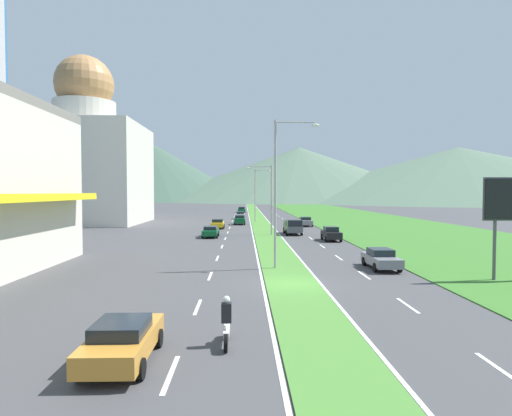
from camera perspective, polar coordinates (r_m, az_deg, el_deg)
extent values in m
plane|color=#424244|center=(26.04, 4.83, -10.13)|extent=(600.00, 600.00, 0.00)
cube|color=#477F33|center=(85.51, 0.33, -1.55)|extent=(3.20, 240.00, 0.06)
cube|color=#387028|center=(88.62, 13.76, -1.48)|extent=(24.00, 240.00, 0.06)
cube|color=silver|center=(14.19, -11.27, -20.81)|extent=(0.16, 2.80, 0.01)
cube|color=silver|center=(21.32, -7.76, -12.89)|extent=(0.16, 2.80, 0.01)
cube|color=silver|center=(28.69, -6.11, -8.97)|extent=(0.16, 2.80, 0.01)
cube|color=silver|center=(36.15, -5.16, -6.66)|extent=(0.16, 2.80, 0.01)
cube|color=silver|center=(43.66, -4.54, -5.14)|extent=(0.16, 2.80, 0.01)
cube|color=silver|center=(51.19, -4.10, -4.06)|extent=(0.16, 2.80, 0.01)
cube|color=silver|center=(58.74, -3.78, -3.26)|extent=(0.16, 2.80, 0.01)
cube|color=silver|center=(66.30, -3.53, -2.65)|extent=(0.16, 2.80, 0.01)
cube|color=silver|center=(73.87, -3.33, -2.16)|extent=(0.16, 2.80, 0.01)
cube|color=silver|center=(81.44, -3.17, -1.76)|extent=(0.16, 2.80, 0.01)
cube|color=silver|center=(89.01, -3.03, -1.42)|extent=(0.16, 2.80, 0.01)
cube|color=silver|center=(96.59, -2.92, -1.15)|extent=(0.16, 2.80, 0.01)
cube|color=silver|center=(104.17, -2.82, -0.91)|extent=(0.16, 2.80, 0.01)
cube|color=silver|center=(111.75, -2.74, -0.70)|extent=(0.16, 2.80, 0.01)
cube|color=silver|center=(16.12, 29.77, -18.18)|extent=(0.16, 2.80, 0.01)
cube|color=silver|center=(22.65, 19.50, -12.10)|extent=(0.16, 2.80, 0.01)
cube|color=silver|center=(29.69, 14.16, -8.65)|extent=(0.16, 2.80, 0.01)
cube|color=silver|center=(36.95, 10.94, -6.50)|extent=(0.16, 2.80, 0.01)
cube|color=silver|center=(44.32, 8.80, -5.05)|extent=(0.16, 2.80, 0.01)
cube|color=silver|center=(51.76, 7.28, -4.01)|extent=(0.16, 2.80, 0.01)
cube|color=silver|center=(59.24, 6.15, -3.23)|extent=(0.16, 2.80, 0.01)
cube|color=silver|center=(66.74, 5.27, -2.62)|extent=(0.16, 2.80, 0.01)
cube|color=silver|center=(74.26, 4.57, -2.14)|extent=(0.16, 2.80, 0.01)
cube|color=silver|center=(81.80, 4.00, -1.74)|extent=(0.16, 2.80, 0.01)
cube|color=silver|center=(89.34, 3.52, -1.41)|extent=(0.16, 2.80, 0.01)
cube|color=silver|center=(96.89, 3.12, -1.14)|extent=(0.16, 2.80, 0.01)
cube|color=silver|center=(104.45, 2.78, -0.90)|extent=(0.16, 2.80, 0.01)
cube|color=silver|center=(112.01, 2.48, -0.69)|extent=(0.16, 2.80, 0.01)
cube|color=silver|center=(85.47, -0.85, -1.57)|extent=(0.16, 240.00, 0.01)
cube|color=silver|center=(85.59, 1.50, -1.57)|extent=(0.16, 240.00, 0.01)
cube|color=yellow|center=(29.18, -30.19, 1.02)|extent=(2.82, 22.47, 0.66)
cube|color=beige|center=(81.74, -21.69, 4.19)|extent=(19.79, 19.79, 17.34)
cylinder|color=beige|center=(82.84, -21.79, 11.59)|extent=(10.55, 10.55, 4.02)
sphere|color=#B27F4C|center=(83.82, -21.84, 14.97)|extent=(10.04, 10.04, 10.04)
cube|color=beige|center=(106.24, -19.78, 3.98)|extent=(13.39, 13.39, 18.37)
cone|color=#3D5647|center=(286.42, -14.12, 4.78)|extent=(135.65, 135.65, 38.13)
cone|color=#516B56|center=(286.96, 5.74, 4.54)|extent=(194.04, 194.04, 35.22)
cone|color=#516B56|center=(287.90, 25.23, 4.09)|extent=(239.89, 239.89, 32.70)
cylinder|color=#99999E|center=(30.74, 2.57, 1.77)|extent=(0.18, 0.18, 10.67)
cylinder|color=#99999E|center=(31.30, 5.26, 11.30)|extent=(2.88, 0.15, 0.10)
ellipsoid|color=silver|center=(31.49, 7.91, 10.86)|extent=(0.56, 0.28, 0.20)
cylinder|color=#99999E|center=(54.74, 2.07, 1.01)|extent=(0.18, 0.18, 8.92)
cylinder|color=#99999E|center=(54.88, 0.54, 5.52)|extent=(2.91, 0.36, 0.10)
ellipsoid|color=silver|center=(54.96, -0.98, 5.31)|extent=(0.56, 0.28, 0.20)
cylinder|color=#99999E|center=(78.60, -0.13, 1.63)|extent=(0.18, 0.18, 9.68)
cylinder|color=#99999E|center=(78.64, 0.86, 5.05)|extent=(2.70, 0.31, 0.10)
ellipsoid|color=silver|center=(78.59, 1.85, 4.91)|extent=(0.56, 0.28, 0.20)
cylinder|color=#4C4C51|center=(30.63, 29.10, -4.89)|extent=(0.20, 0.20, 3.85)
cube|color=#0C5128|center=(52.98, -6.04, -3.19)|extent=(1.77, 4.74, 0.61)
cube|color=black|center=(52.74, -6.06, -2.65)|extent=(1.52, 2.09, 0.43)
cylinder|color=black|center=(54.53, -6.81, -3.36)|extent=(0.22, 0.64, 0.64)
cylinder|color=black|center=(54.41, -5.03, -3.37)|extent=(0.22, 0.64, 0.64)
cylinder|color=black|center=(51.62, -7.11, -3.67)|extent=(0.22, 0.64, 0.64)
cylinder|color=black|center=(51.49, -5.23, -3.68)|extent=(0.22, 0.64, 0.64)
cube|color=slate|center=(69.77, 6.57, -1.88)|extent=(1.89, 4.14, 0.68)
cube|color=black|center=(69.89, 6.56, -1.39)|extent=(1.63, 1.82, 0.51)
cylinder|color=black|center=(68.66, 7.48, -2.23)|extent=(0.22, 0.64, 0.64)
cylinder|color=black|center=(68.40, 5.97, -2.24)|extent=(0.22, 0.64, 0.64)
cylinder|color=black|center=(71.19, 7.15, -2.08)|extent=(0.22, 0.64, 0.64)
cylinder|color=black|center=(70.94, 5.70, -2.09)|extent=(0.22, 0.64, 0.64)
cube|color=#B2B2B7|center=(88.65, -2.10, -1.01)|extent=(1.73, 4.17, 0.69)
cube|color=black|center=(88.45, -2.10, -0.63)|extent=(1.49, 1.84, 0.49)
cylinder|color=black|center=(89.97, -2.62, -1.19)|extent=(0.22, 0.64, 0.64)
cylinder|color=black|center=(89.96, -1.56, -1.18)|extent=(0.22, 0.64, 0.64)
cylinder|color=black|center=(87.39, -2.65, -1.28)|extent=(0.22, 0.64, 0.64)
cylinder|color=black|center=(87.38, -1.56, -1.28)|extent=(0.22, 0.64, 0.64)
cube|color=slate|center=(32.37, 16.29, -6.64)|extent=(1.77, 4.42, 0.63)
cube|color=black|center=(32.46, 16.21, -5.62)|extent=(1.52, 1.94, 0.48)
cylinder|color=black|center=(31.42, 18.55, -7.52)|extent=(0.22, 0.64, 0.64)
cylinder|color=black|center=(30.88, 15.56, -7.65)|extent=(0.22, 0.64, 0.64)
cylinder|color=black|center=(33.97, 16.95, -6.78)|extent=(0.22, 0.64, 0.64)
cylinder|color=black|center=(33.47, 14.17, -6.88)|extent=(0.22, 0.64, 0.64)
cube|color=#C6842D|center=(15.21, -17.28, -16.67)|extent=(1.85, 4.32, 0.66)
cube|color=black|center=(14.88, -17.49, -14.90)|extent=(1.59, 1.90, 0.42)
cylinder|color=black|center=(16.77, -19.01, -16.07)|extent=(0.22, 0.64, 0.64)
cylinder|color=black|center=(16.35, -12.82, -16.49)|extent=(0.22, 0.64, 0.64)
cylinder|color=black|center=(14.39, -22.39, -19.25)|extent=(0.22, 0.64, 0.64)
cylinder|color=black|center=(13.89, -15.10, -19.95)|extent=(0.22, 0.64, 0.64)
cube|color=#0C5128|center=(73.19, -2.18, -1.64)|extent=(1.76, 4.20, 0.78)
cube|color=black|center=(72.99, -2.18, -1.15)|extent=(1.52, 1.85, 0.50)
cylinder|color=black|center=(74.53, -2.82, -1.87)|extent=(0.22, 0.64, 0.64)
cylinder|color=black|center=(74.51, -1.52, -1.87)|extent=(0.22, 0.64, 0.64)
cylinder|color=black|center=(71.93, -2.86, -2.02)|extent=(0.22, 0.64, 0.64)
cylinder|color=black|center=(71.92, -1.51, -2.02)|extent=(0.22, 0.64, 0.64)
cube|color=yellow|center=(65.16, -5.12, -2.18)|extent=(1.83, 4.01, 0.64)
cube|color=black|center=(64.96, -5.13, -1.69)|extent=(1.57, 1.76, 0.48)
cylinder|color=black|center=(66.47, -5.81, -2.37)|extent=(0.22, 0.64, 0.64)
cylinder|color=black|center=(66.37, -4.30, -2.37)|extent=(0.22, 0.64, 0.64)
cylinder|color=black|center=(64.01, -5.97, -2.54)|extent=(0.22, 0.64, 0.64)
cylinder|color=black|center=(63.90, -4.40, -2.55)|extent=(0.22, 0.64, 0.64)
cube|color=#0C5128|center=(114.89, -1.92, -0.28)|extent=(1.89, 4.39, 0.72)
cube|color=black|center=(114.69, -1.92, 0.02)|extent=(1.63, 1.93, 0.50)
cylinder|color=black|center=(116.27, -2.37, -0.43)|extent=(0.22, 0.64, 0.64)
cylinder|color=black|center=(116.26, -1.47, -0.43)|extent=(0.22, 0.64, 0.64)
cylinder|color=black|center=(113.55, -2.38, -0.50)|extent=(0.22, 0.64, 0.64)
cylinder|color=black|center=(113.54, -1.47, -0.49)|extent=(0.22, 0.64, 0.64)
cube|color=black|center=(49.47, 9.96, -3.51)|extent=(1.71, 4.06, 0.74)
cube|color=black|center=(49.57, 9.93, -2.75)|extent=(1.47, 1.79, 0.54)
cylinder|color=black|center=(48.46, 11.21, -4.08)|extent=(0.22, 0.64, 0.64)
cylinder|color=black|center=(48.12, 9.30, -4.11)|extent=(0.22, 0.64, 0.64)
cylinder|color=black|center=(50.90, 10.58, -3.77)|extent=(0.22, 0.64, 0.64)
cylinder|color=black|center=(50.58, 8.76, -3.80)|extent=(0.22, 0.64, 0.64)
cube|color=#515459|center=(56.41, 4.90, -2.68)|extent=(2.00, 5.40, 0.80)
cube|color=black|center=(54.76, 5.09, -1.99)|extent=(1.84, 2.00, 0.80)
cube|color=#515459|center=(57.56, 5.71, -1.97)|extent=(0.10, 3.20, 0.44)
cube|color=#515459|center=(57.36, 3.85, -1.98)|extent=(0.10, 3.20, 0.44)
cube|color=#515459|center=(58.99, 4.61, -1.86)|extent=(1.84, 0.10, 0.44)
cylinder|color=black|center=(54.96, 6.09, -3.23)|extent=(0.26, 0.80, 0.80)
cylinder|color=black|center=(54.74, 4.09, -3.25)|extent=(0.26, 0.80, 0.80)
cylinder|color=black|center=(58.16, 5.66, -2.93)|extent=(0.26, 0.80, 0.80)
cylinder|color=black|center=(57.95, 3.77, -2.95)|extent=(0.26, 0.80, 0.80)
cylinder|color=black|center=(16.88, -3.82, -15.91)|extent=(0.10, 0.60, 0.60)
cylinder|color=black|center=(15.55, -4.03, -17.51)|extent=(0.12, 0.60, 0.60)
cube|color=silver|center=(16.16, -3.93, -16.09)|extent=(0.20, 1.12, 0.25)
ellipsoid|color=silver|center=(16.24, -3.90, -14.68)|extent=(0.24, 0.44, 0.24)
cube|color=black|center=(15.85, -3.95, -13.71)|extent=(0.36, 0.28, 0.70)
sphere|color=silver|center=(15.78, -3.95, -12.02)|extent=(0.26, 0.26, 0.26)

